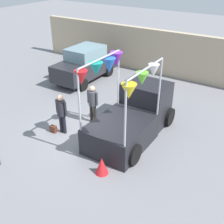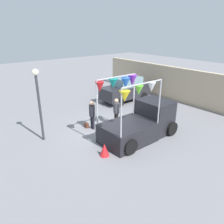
{
  "view_description": "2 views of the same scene",
  "coord_description": "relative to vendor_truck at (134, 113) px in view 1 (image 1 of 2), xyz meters",
  "views": [
    {
      "loc": [
        5.9,
        -7.43,
        6.2
      ],
      "look_at": [
        1.08,
        0.06,
        1.3
      ],
      "focal_mm": 45.0,
      "sensor_mm": 36.0,
      "label": 1
    },
    {
      "loc": [
        8.66,
        -6.73,
        5.45
      ],
      "look_at": [
        0.56,
        -0.21,
        1.42
      ],
      "focal_mm": 35.0,
      "sensor_mm": 36.0,
      "label": 2
    }
  ],
  "objects": [
    {
      "name": "person_customer",
      "position": [
        -2.37,
        -1.53,
        0.11
      ],
      "size": [
        0.53,
        0.34,
        1.66
      ],
      "color": "black",
      "rests_on": "ground"
    },
    {
      "name": "brick_boundary_wall",
      "position": [
        -1.44,
        6.67,
        0.41
      ],
      "size": [
        18.0,
        0.36,
        2.6
      ],
      "primitive_type": "cube",
      "color": "tan",
      "rests_on": "ground"
    },
    {
      "name": "person_vendor",
      "position": [
        -1.85,
        -0.19,
        0.12
      ],
      "size": [
        0.53,
        0.34,
        1.68
      ],
      "color": "#2D2823",
      "rests_on": "ground"
    },
    {
      "name": "ground_plane",
      "position": [
        -1.44,
        -1.09,
        -0.89
      ],
      "size": [
        60.0,
        60.0,
        0.0
      ],
      "primitive_type": "plane",
      "color": "slate"
    },
    {
      "name": "folded_kite_bundle_crimson",
      "position": [
        0.33,
        -2.72,
        -0.59
      ],
      "size": [
        0.47,
        0.47,
        0.6
      ],
      "primitive_type": "cone",
      "rotation": [
        0.0,
        0.0,
        0.06
      ],
      "color": "red",
      "rests_on": "ground"
    },
    {
      "name": "parked_car",
      "position": [
        -5.06,
        3.45,
        0.05
      ],
      "size": [
        1.88,
        4.0,
        1.88
      ],
      "color": "#26262B",
      "rests_on": "ground"
    },
    {
      "name": "vendor_truck",
      "position": [
        0.0,
        0.0,
        0.0
      ],
      "size": [
        2.36,
        4.06,
        3.23
      ],
      "color": "black",
      "rests_on": "ground"
    },
    {
      "name": "handbag",
      "position": [
        -2.72,
        -1.73,
        -0.75
      ],
      "size": [
        0.28,
        0.16,
        0.28
      ],
      "primitive_type": "cube",
      "color": "#592D1E",
      "rests_on": "ground"
    }
  ]
}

